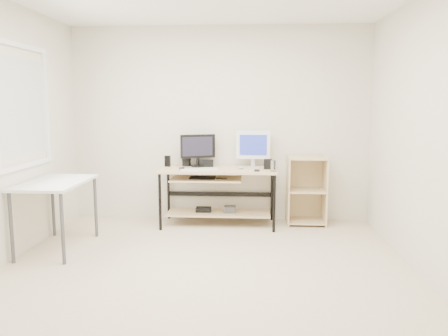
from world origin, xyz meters
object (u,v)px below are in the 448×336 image
white_imac (253,146)px  side_table (56,189)px  shelf_unit (306,190)px  audio_controller (168,161)px  desk (216,184)px  black_monitor (198,148)px

white_imac → side_table: bearing=-148.6°
shelf_unit → audio_controller: (-1.84, -0.03, 0.37)m
desk → shelf_unit: bearing=7.8°
side_table → black_monitor: size_ratio=2.22×
black_monitor → audio_controller: black_monitor is taller
shelf_unit → audio_controller: size_ratio=6.15×
audio_controller → white_imac: bearing=9.8°
desk → shelf_unit: size_ratio=1.67×
black_monitor → white_imac: size_ratio=0.94×
white_imac → desk: bearing=-156.1°
side_table → black_monitor: black_monitor is taller
desk → white_imac: size_ratio=3.14×
side_table → white_imac: white_imac is taller
side_table → black_monitor: (1.40, 1.21, 0.32)m
side_table → shelf_unit: size_ratio=1.11×
desk → black_monitor: bearing=149.9°
white_imac → audio_controller: 1.15m
side_table → black_monitor: 1.88m
white_imac → shelf_unit: bearing=-2.7°
desk → audio_controller: 0.73m
white_imac → audio_controller: size_ratio=3.26×
desk → white_imac: bearing=23.2°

